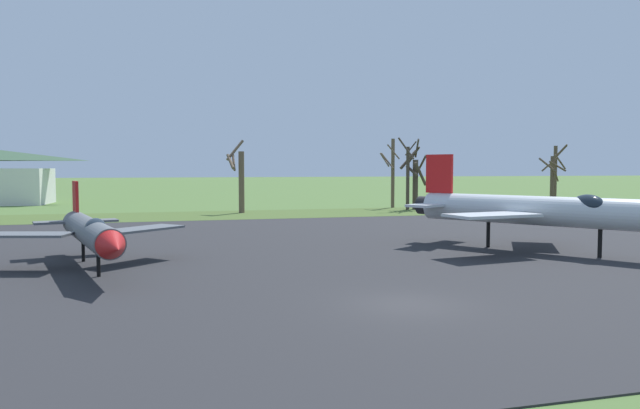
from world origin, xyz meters
TOP-DOWN VIEW (x-y plane):
  - ground_plane at (0.00, 0.00)m, footprint 600.00×600.00m
  - asphalt_apron at (0.00, 13.81)m, footprint 101.48×46.02m
  - grass_verge_strip at (0.00, 42.82)m, footprint 161.48×12.00m
  - jet_fighter_front_left at (13.15, 10.07)m, footprint 12.39×16.25m
  - jet_fighter_front_right at (-11.74, 10.86)m, footprint 9.90×13.53m
  - bare_tree_far_left at (0.16, 45.41)m, footprint 2.19×3.10m
  - bare_tree_left_of_center at (19.60, 49.24)m, footprint 1.98×2.51m
  - bare_tree_center at (20.02, 45.12)m, footprint 2.83×2.71m
  - bare_tree_right_of_center at (21.00, 45.47)m, footprint 3.00×3.05m
  - bare_tree_far_right at (40.54, 46.37)m, footprint 2.99×2.99m
  - bare_tree_backdrop_extra at (43.02, 48.95)m, footprint 2.26×2.49m

SIDE VIEW (x-z plane):
  - ground_plane at x=0.00m, z-range 0.00..0.00m
  - asphalt_apron at x=0.00m, z-range 0.00..0.05m
  - grass_verge_strip at x=0.00m, z-range 0.00..0.06m
  - jet_fighter_front_right at x=-11.74m, z-range -0.22..4.02m
  - jet_fighter_front_left at x=13.15m, z-range -0.41..5.45m
  - bare_tree_right_of_center at x=21.00m, z-range 0.06..7.20m
  - bare_tree_far_right at x=40.54m, z-range 0.44..6.93m
  - bare_tree_far_left at x=0.16m, z-range -0.07..8.03m
  - bare_tree_backdrop_extra at x=43.02m, z-range 0.42..8.56m
  - bare_tree_left_of_center at x=19.60m, z-range 0.26..8.85m
  - bare_tree_center at x=20.02m, z-range 0.33..8.86m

